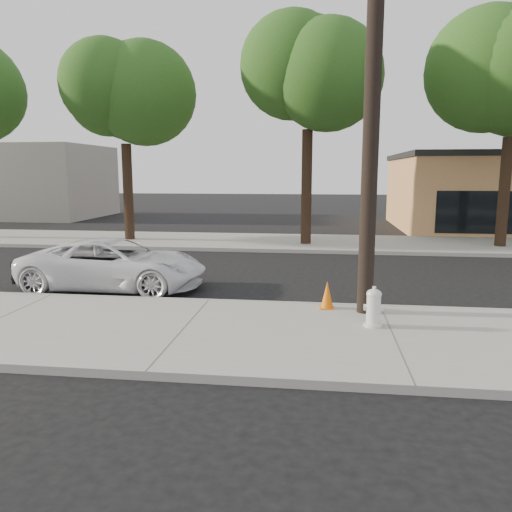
{
  "coord_description": "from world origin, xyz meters",
  "views": [
    {
      "loc": [
        2.6,
        -13.44,
        3.16
      ],
      "look_at": [
        0.96,
        -0.74,
        1.0
      ],
      "focal_mm": 35.0,
      "sensor_mm": 36.0,
      "label": 1
    }
  ],
  "objects_px": {
    "police_cruiser": "(114,264)",
    "fire_hydrant": "(373,308)",
    "utility_pole": "(372,95)",
    "traffic_cone": "(327,295)"
  },
  "relations": [
    {
      "from": "utility_pole",
      "to": "fire_hydrant",
      "type": "distance_m",
      "value": 4.31
    },
    {
      "from": "utility_pole",
      "to": "fire_hydrant",
      "type": "height_order",
      "value": "utility_pole"
    },
    {
      "from": "police_cruiser",
      "to": "fire_hydrant",
      "type": "height_order",
      "value": "police_cruiser"
    },
    {
      "from": "police_cruiser",
      "to": "traffic_cone",
      "type": "bearing_deg",
      "value": -107.2
    },
    {
      "from": "utility_pole",
      "to": "fire_hydrant",
      "type": "xyz_separation_m",
      "value": [
        0.08,
        -1.03,
        -4.18
      ]
    },
    {
      "from": "police_cruiser",
      "to": "fire_hydrant",
      "type": "distance_m",
      "value": 7.26
    },
    {
      "from": "utility_pole",
      "to": "police_cruiser",
      "type": "xyz_separation_m",
      "value": [
        -6.53,
        1.98,
        -4.01
      ]
    },
    {
      "from": "fire_hydrant",
      "to": "traffic_cone",
      "type": "bearing_deg",
      "value": 130.95
    },
    {
      "from": "traffic_cone",
      "to": "police_cruiser",
      "type": "bearing_deg",
      "value": 162.7
    },
    {
      "from": "traffic_cone",
      "to": "utility_pole",
      "type": "bearing_deg",
      "value": -13.87
    }
  ]
}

